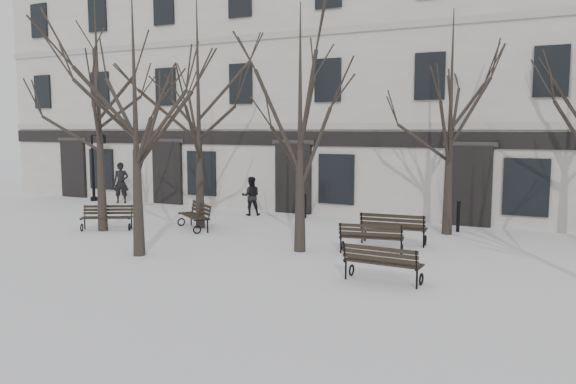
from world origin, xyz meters
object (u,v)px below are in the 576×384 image
Objects in this scene: tree_2 at (300,98)px; bench_2 at (382,262)px; bench_3 at (196,215)px; tree_0 at (98,82)px; bench_0 at (107,217)px; bench_1 at (371,237)px; tree_1 at (135,96)px; bench_4 at (393,227)px; lamp_post at (96,162)px.

bench_2 is at bearing -35.12° from tree_2.
tree_0 is at bearing -112.71° from bench_3.
bench_0 is 9.40m from bench_1.
tree_0 is 4.45m from tree_1.
tree_2 reaches higher than bench_3.
bench_2 is at bearing 2.29° from tree_1.
tree_1 is 7.57m from bench_1.
bench_4 is 16.16m from lamp_post.
tree_0 reaches higher than bench_0.
bench_2 is (10.54, -2.29, 0.02)m from bench_0.
tree_2 is 4.37m from bench_1.
bench_0 is 0.95× the size of bench_1.
tree_1 is 8.41m from bench_4.
bench_4 reaches higher than bench_2.
tree_0 reaches higher than tree_2.
bench_4 is (9.63, 2.14, -4.54)m from tree_0.
bench_0 is at bearing 179.10° from tree_2.
tree_1 reaches higher than bench_1.
tree_0 is 8.97m from lamp_post.
lamp_post is at bearing 139.92° from tree_1.
bench_0 is at bearing -8.22° from bench_1.
bench_1 is (5.73, 3.03, -3.90)m from tree_1.
tree_0 is at bearing -8.67° from bench_2.
tree_1 reaches higher than bench_0.
bench_3 is (-4.78, 1.60, -3.85)m from tree_2.
tree_2 is (3.79, 2.45, -0.04)m from tree_1.
bench_0 is 0.53× the size of lamp_post.
tree_1 is 3.78× the size of bench_1.
bench_1 is 1.52m from bench_4.
bench_1 is (9.42, 0.64, -4.59)m from tree_0.
bench_1 is 1.00× the size of bench_3.
bench_4 is (6.93, 0.48, 0.03)m from bench_3.
bench_0 is 9.80m from bench_4.
tree_2 reaches higher than bench_1.
bench_3 is at bearing -1.24° from bench_4.
lamp_post reaches higher than bench_2.
bench_0 is 8.42m from lamp_post.
bench_4 is at bearing 44.09° from tree_2.
tree_2 is 8.40m from bench_0.
bench_4 reaches higher than bench_3.
bench_4 is (2.15, 2.08, -3.82)m from tree_2.
tree_0 is at bearing -128.91° from bench_0.
bench_1 is (1.94, 0.58, -3.87)m from tree_2.
tree_0 is at bearing -7.15° from bench_1.
bench_3 is (-7.87, 3.77, 0.02)m from bench_2.
tree_0 reaches higher than bench_2.
bench_2 is 0.55× the size of lamp_post.
bench_4 is (0.21, 1.50, 0.05)m from bench_1.
bench_2 is 0.90× the size of bench_4.
tree_1 is 3.49× the size of bench_4.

